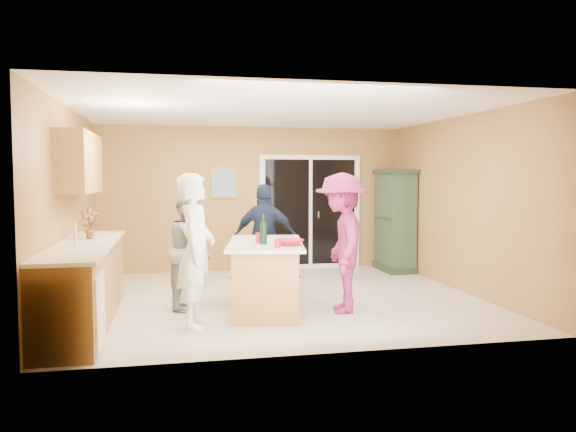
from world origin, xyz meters
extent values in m
plane|color=beige|center=(0.00, 0.00, 0.00)|extent=(5.50, 5.50, 0.00)
cube|color=white|center=(0.00, 0.00, 2.60)|extent=(5.50, 5.00, 0.10)
cube|color=tan|center=(0.00, 2.50, 1.30)|extent=(5.50, 0.10, 2.60)
cube|color=tan|center=(0.00, -2.50, 1.30)|extent=(5.50, 0.10, 2.60)
cube|color=tan|center=(-2.75, 0.00, 1.30)|extent=(0.10, 5.00, 2.60)
cube|color=tan|center=(2.75, 0.00, 1.30)|extent=(0.10, 5.00, 2.60)
cube|color=#A2763F|center=(-2.45, -0.90, 0.45)|extent=(0.60, 3.00, 0.90)
cube|color=white|center=(-2.44, -2.00, 0.40)|extent=(0.62, 0.60, 0.72)
cube|color=silver|center=(-2.44, -0.90, 0.92)|extent=(0.65, 3.05, 0.04)
cylinder|color=silver|center=(-2.45, -1.40, 1.09)|extent=(0.02, 0.02, 0.30)
cube|color=#A2763F|center=(-2.58, -0.20, 1.88)|extent=(0.35, 1.60, 0.75)
cube|color=white|center=(1.05, 2.47, 1.05)|extent=(1.90, 0.05, 2.10)
cube|color=black|center=(1.05, 2.46, 1.05)|extent=(1.70, 0.03, 1.94)
cube|color=white|center=(1.05, 2.45, 1.05)|extent=(0.06, 0.04, 1.94)
cube|color=silver|center=(1.20, 2.44, 1.00)|extent=(0.02, 0.03, 0.12)
cube|color=#A28751|center=(-0.55, 2.48, 1.60)|extent=(0.46, 0.03, 0.56)
cube|color=teal|center=(-0.55, 2.47, 1.60)|extent=(0.38, 0.02, 0.48)
cube|color=#A2763F|center=(-0.30, -0.70, 0.42)|extent=(1.00, 1.60, 0.85)
cube|color=silver|center=(-0.30, -0.70, 0.87)|extent=(1.18, 1.81, 0.04)
cube|color=black|center=(-0.30, -0.70, 0.05)|extent=(0.92, 1.51, 0.10)
cube|color=#213625|center=(2.49, 1.90, 0.05)|extent=(0.51, 0.96, 0.11)
cube|color=#324B39|center=(2.49, 1.90, 0.91)|extent=(0.45, 0.91, 1.70)
cube|color=#213625|center=(2.49, 1.90, 1.80)|extent=(0.53, 1.00, 0.07)
imported|color=white|center=(-1.18, -1.26, 0.87)|extent=(0.56, 0.72, 1.74)
imported|color=gray|center=(-1.22, -0.30, 0.76)|extent=(0.74, 0.86, 1.51)
imported|color=#162032|center=(-0.11, 0.50, 0.80)|extent=(1.00, 0.61, 1.60)
imported|color=#94204C|center=(0.63, -0.91, 0.88)|extent=(0.85, 1.23, 1.75)
imported|color=#B5141E|center=(-0.07, -1.11, 0.92)|extent=(0.37, 0.37, 0.08)
imported|color=#A51019|center=(-2.45, -0.42, 1.13)|extent=(0.21, 0.15, 0.39)
cylinder|color=#B5141E|center=(-0.26, -1.28, 0.93)|extent=(0.07, 0.07, 0.10)
cylinder|color=#B5141E|center=(-0.40, -0.81, 0.95)|extent=(0.10, 0.10, 0.13)
cylinder|color=black|center=(-0.36, -0.93, 1.02)|extent=(0.09, 0.09, 0.27)
cylinder|color=black|center=(-0.36, -0.93, 1.21)|extent=(0.03, 0.03, 0.10)
cylinder|color=silver|center=(-0.22, -0.62, 0.89)|extent=(0.27, 0.27, 0.01)
camera|label=1|loc=(-1.41, -7.63, 1.70)|focal=35.00mm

